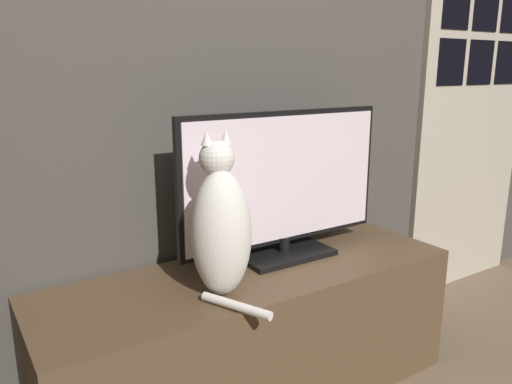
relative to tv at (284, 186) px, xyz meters
name	(u,v)px	position (x,y,z in m)	size (l,w,h in m)	color
wall_back	(209,37)	(-0.18, 0.22, 0.53)	(4.80, 0.05, 2.60)	#47423D
tv_stand	(253,335)	(-0.18, -0.07, -0.52)	(1.51, 0.49, 0.50)	brown
tv	(284,186)	(0.00, 0.00, 0.00)	(0.86, 0.21, 0.55)	black
cat	(221,228)	(-0.36, -0.16, -0.06)	(0.22, 0.34, 0.52)	silver
door	(474,96)	(1.38, 0.18, 0.28)	(0.84, 0.04, 2.05)	#B2A893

